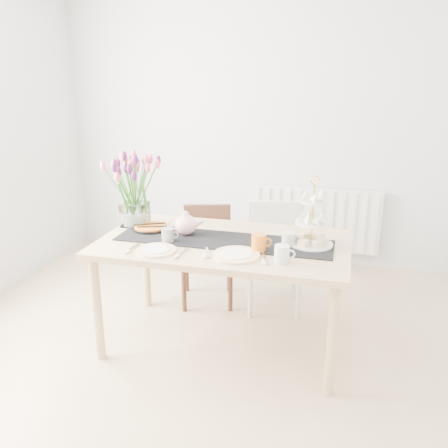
% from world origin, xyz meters
% --- Properties ---
extents(room_shell, '(4.50, 4.50, 4.50)m').
position_xyz_m(room_shell, '(0.00, 0.00, 1.30)').
color(room_shell, tan).
rests_on(room_shell, ground).
extents(radiator, '(1.20, 0.08, 0.60)m').
position_xyz_m(radiator, '(0.50, 2.19, 0.45)').
color(radiator, white).
rests_on(radiator, room_shell).
extents(dining_table, '(1.60, 0.90, 0.75)m').
position_xyz_m(dining_table, '(0.02, 0.58, 0.67)').
color(dining_table, tan).
rests_on(dining_table, ground).
extents(chair_brown, '(0.48, 0.48, 0.77)m').
position_xyz_m(chair_brown, '(-0.29, 1.23, 0.44)').
color(chair_brown, '#391E14').
rests_on(chair_brown, ground).
extents(chair_white, '(0.48, 0.48, 0.82)m').
position_xyz_m(chair_white, '(0.25, 1.26, 0.48)').
color(chair_white, silver).
rests_on(chair_white, ground).
extents(table_runner, '(1.40, 0.35, 0.01)m').
position_xyz_m(table_runner, '(0.02, 0.58, 0.75)').
color(table_runner, black).
rests_on(table_runner, dining_table).
extents(tulip_vase, '(0.61, 0.61, 0.52)m').
position_xyz_m(tulip_vase, '(-0.67, 0.74, 1.08)').
color(tulip_vase, silver).
rests_on(tulip_vase, dining_table).
extents(cake_stand, '(0.27, 0.27, 0.40)m').
position_xyz_m(cake_stand, '(0.58, 0.63, 0.86)').
color(cake_stand, gold).
rests_on(cake_stand, dining_table).
extents(teapot, '(0.26, 0.22, 0.16)m').
position_xyz_m(teapot, '(-0.25, 0.62, 0.82)').
color(teapot, silver).
rests_on(teapot, dining_table).
extents(cream_jug, '(0.09, 0.09, 0.09)m').
position_xyz_m(cream_jug, '(0.44, 0.59, 0.79)').
color(cream_jug, silver).
rests_on(cream_jug, dining_table).
extents(tart_tin, '(0.25, 0.25, 0.03)m').
position_xyz_m(tart_tin, '(-0.52, 0.66, 0.76)').
color(tart_tin, black).
rests_on(tart_tin, dining_table).
extents(mug_grey, '(0.10, 0.10, 0.09)m').
position_xyz_m(mug_grey, '(-0.32, 0.46, 0.80)').
color(mug_grey, gray).
rests_on(mug_grey, dining_table).
extents(mug_white, '(0.10, 0.10, 0.10)m').
position_xyz_m(mug_white, '(0.43, 0.31, 0.80)').
color(mug_white, silver).
rests_on(mug_white, dining_table).
extents(mug_orange, '(0.12, 0.12, 0.11)m').
position_xyz_m(mug_orange, '(0.27, 0.46, 0.80)').
color(mug_orange, orange).
rests_on(mug_orange, dining_table).
extents(plate_left, '(0.28, 0.28, 0.01)m').
position_xyz_m(plate_left, '(-0.33, 0.29, 0.76)').
color(plate_left, white).
rests_on(plate_left, dining_table).
extents(plate_right, '(0.37, 0.37, 0.01)m').
position_xyz_m(plate_right, '(0.16, 0.34, 0.76)').
color(plate_right, white).
rests_on(plate_right, dining_table).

